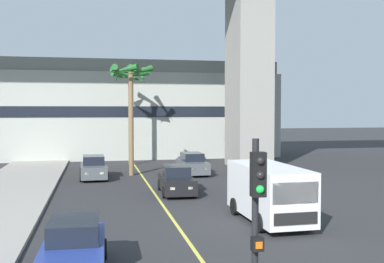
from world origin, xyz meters
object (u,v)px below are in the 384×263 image
palm_tree_mid_median (131,84)px  car_queue_third (74,249)px  car_queue_second (192,164)px  traffic_light_median_near (256,225)px  palm_tree_near_median (130,89)px  delivery_van (269,191)px  car_queue_fourth (94,168)px  car_queue_front (176,181)px

palm_tree_mid_median → car_queue_third: bearing=-98.9°
car_queue_second → traffic_light_median_near: 26.21m
car_queue_second → palm_tree_near_median: palm_tree_near_median is taller
delivery_van → palm_tree_mid_median: size_ratio=0.67×
car_queue_third → palm_tree_near_median: size_ratio=0.51×
palm_tree_near_median → traffic_light_median_near: bearing=-90.3°
car_queue_second → car_queue_fourth: size_ratio=0.99×
car_queue_front → palm_tree_mid_median: bearing=103.7°
car_queue_second → traffic_light_median_near: traffic_light_median_near is taller
palm_tree_mid_median → car_queue_front: bearing=-76.3°
car_queue_front → car_queue_fourth: 8.15m
car_queue_second → delivery_van: (0.19, -14.94, 0.57)m
car_queue_third → palm_tree_mid_median: 21.07m
car_queue_second → traffic_light_median_near: (-4.18, -25.80, 1.99)m
car_queue_third → delivery_van: bearing=32.0°
car_queue_third → delivery_van: (7.69, 4.80, 0.57)m
car_queue_third → palm_tree_mid_median: bearing=81.1°
car_queue_third → car_queue_fourth: (0.47, 18.94, 0.00)m
palm_tree_near_median → palm_tree_mid_median: size_ratio=1.02×
car_queue_second → delivery_van: bearing=-89.3°
car_queue_second → palm_tree_near_median: (-3.99, 6.77, 5.76)m
car_queue_third → traffic_light_median_near: (3.33, -6.05, 1.99)m
car_queue_second → car_queue_fourth: 7.08m
car_queue_third → palm_tree_near_median: (3.52, 26.51, 5.76)m
car_queue_front → traffic_light_median_near: 18.43m
car_queue_third → palm_tree_mid_median: (3.13, 20.02, 5.78)m
car_queue_fourth → traffic_light_median_near: 25.24m
car_queue_front → palm_tree_near_median: (-1.52, 14.32, 5.76)m
car_queue_second → car_queue_third: (-7.51, -19.74, 0.00)m
car_queue_third → car_queue_fourth: size_ratio=1.00×
car_queue_second → traffic_light_median_near: bearing=-99.2°
car_queue_fourth → delivery_van: size_ratio=0.78×
traffic_light_median_near → palm_tree_near_median: bearing=89.7°
car_queue_front → car_queue_third: 13.19m
car_queue_third → delivery_van: 9.09m
car_queue_front → car_queue_third: same height
car_queue_third → car_queue_fourth: same height
car_queue_fourth → palm_tree_near_median: size_ratio=0.51×
car_queue_front → delivery_van: bearing=-70.3°
delivery_van → car_queue_third: bearing=-148.0°
car_queue_front → traffic_light_median_near: size_ratio=0.99×
car_queue_third → car_queue_fourth: 18.95m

